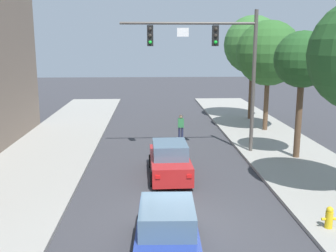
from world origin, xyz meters
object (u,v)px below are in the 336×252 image
object	(u,v)px
traffic_signal_mast	(216,55)
fire_hydrant	(329,217)
street_tree_second	(303,60)
car_following_blue	(167,233)
car_lead_red	(170,161)
pedestrian_crossing_road	(181,126)
street_tree_farthest	(253,45)
street_tree_third	(269,53)

from	to	relation	value
traffic_signal_mast	fire_hydrant	world-z (taller)	traffic_signal_mast
fire_hydrant	street_tree_second	world-z (taller)	street_tree_second
car_following_blue	street_tree_second	size ratio (longest dim) A/B	0.67
traffic_signal_mast	car_lead_red	distance (m)	6.44
street_tree_second	pedestrian_crossing_road	bearing A→B (deg)	142.16
pedestrian_crossing_road	fire_hydrant	distance (m)	12.96
street_tree_farthest	fire_hydrant	bearing A→B (deg)	-96.82
car_lead_red	street_tree_second	world-z (taller)	street_tree_second
pedestrian_crossing_road	fire_hydrant	world-z (taller)	pedestrian_crossing_road
traffic_signal_mast	pedestrian_crossing_road	bearing A→B (deg)	117.10
pedestrian_crossing_road	street_tree_farthest	xyz separation A→B (m)	(5.98, 6.39, 4.93)
fire_hydrant	street_tree_third	size ratio (longest dim) A/B	0.10
car_lead_red	street_tree_farthest	distance (m)	15.70
traffic_signal_mast	fire_hydrant	bearing A→B (deg)	-76.99
fire_hydrant	street_tree_second	distance (m)	9.43
traffic_signal_mast	car_following_blue	xyz separation A→B (m)	(-3.07, -10.54, -4.65)
street_tree_second	street_tree_farthest	distance (m)	10.82
pedestrian_crossing_road	fire_hydrant	xyz separation A→B (m)	(3.73, -12.41, -0.41)
car_following_blue	pedestrian_crossing_road	size ratio (longest dim) A/B	2.62
pedestrian_crossing_road	street_tree_second	xyz separation A→B (m)	(5.67, -4.40, 4.20)
traffic_signal_mast	street_tree_second	bearing A→B (deg)	-17.87
street_tree_farthest	pedestrian_crossing_road	bearing A→B (deg)	-133.10
street_tree_third	car_following_blue	bearing A→B (deg)	-115.18
fire_hydrant	street_tree_farthest	bearing A→B (deg)	83.18
car_following_blue	street_tree_farthest	world-z (taller)	street_tree_farthest
car_following_blue	street_tree_farthest	distance (m)	21.96
car_following_blue	fire_hydrant	world-z (taller)	car_following_blue
traffic_signal_mast	street_tree_second	size ratio (longest dim) A/B	1.17
traffic_signal_mast	car_lead_red	world-z (taller)	traffic_signal_mast
street_tree_second	street_tree_third	world-z (taller)	street_tree_third
street_tree_second	car_lead_red	bearing A→B (deg)	-161.25
street_tree_second	street_tree_farthest	xyz separation A→B (m)	(0.31, 10.79, 0.73)
pedestrian_crossing_road	street_tree_third	bearing A→B (deg)	20.71
traffic_signal_mast	car_following_blue	world-z (taller)	traffic_signal_mast
car_following_blue	street_tree_third	xyz separation A→B (m)	(7.47, 15.88, 4.58)
fire_hydrant	street_tree_farthest	xyz separation A→B (m)	(2.25, 18.79, 5.33)
car_following_blue	street_tree_second	world-z (taller)	street_tree_second
street_tree_third	street_tree_farthest	bearing A→B (deg)	89.96
street_tree_second	street_tree_third	bearing A→B (deg)	87.35
street_tree_second	fire_hydrant	bearing A→B (deg)	-103.59
car_lead_red	pedestrian_crossing_road	xyz separation A→B (m)	(1.05, 6.68, 0.19)
traffic_signal_mast	pedestrian_crossing_road	xyz separation A→B (m)	(-1.58, 3.08, -4.46)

